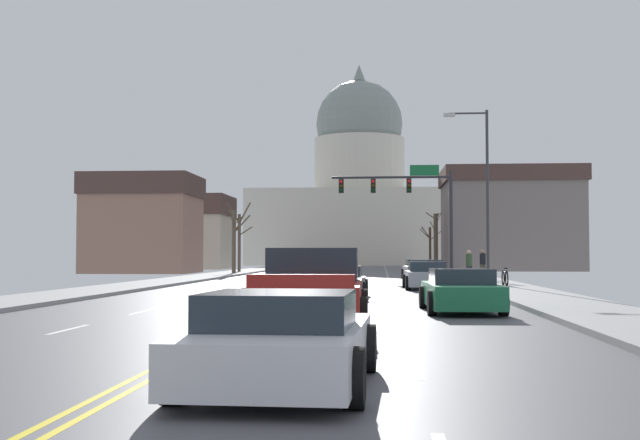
{
  "coord_description": "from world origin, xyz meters",
  "views": [
    {
      "loc": [
        3.01,
        -40.67,
        1.58
      ],
      "look_at": [
        -1.8,
        23.6,
        4.26
      ],
      "focal_mm": 45.57,
      "sensor_mm": 36.0,
      "label": 1
    }
  ],
  "objects_px": {
    "signal_gantry": "(409,196)",
    "pickup_truck_near_05": "(312,294)",
    "bicycle_parked": "(505,278)",
    "street_lamp_right": "(482,182)",
    "sedan_near_06": "(282,342)",
    "sedan_near_04": "(461,292)",
    "sedan_oncoming_00": "(320,266)",
    "pedestrian_00": "(483,263)",
    "pedestrian_01": "(469,264)",
    "sedan_near_00": "(420,270)",
    "sedan_near_01": "(427,273)",
    "sedan_oncoming_01": "(329,265)",
    "sedan_oncoming_02": "(304,263)",
    "sedan_near_02": "(426,276)",
    "sedan_near_03": "(340,283)"
  },
  "relations": [
    {
      "from": "signal_gantry",
      "to": "sedan_near_06",
      "type": "bearing_deg",
      "value": -93.95
    },
    {
      "from": "pedestrian_01",
      "to": "sedan_near_06",
      "type": "bearing_deg",
      "value": -99.65
    },
    {
      "from": "sedan_near_00",
      "to": "sedan_near_02",
      "type": "bearing_deg",
      "value": -91.55
    },
    {
      "from": "signal_gantry",
      "to": "sedan_near_00",
      "type": "bearing_deg",
      "value": -80.37
    },
    {
      "from": "sedan_near_03",
      "to": "sedan_oncoming_00",
      "type": "xyz_separation_m",
      "value": [
        -3.22,
        33.8,
        0.04
      ]
    },
    {
      "from": "sedan_oncoming_02",
      "to": "pedestrian_00",
      "type": "distance_m",
      "value": 44.52
    },
    {
      "from": "sedan_near_06",
      "to": "sedan_oncoming_01",
      "type": "bearing_deg",
      "value": 93.18
    },
    {
      "from": "street_lamp_right",
      "to": "sedan_near_03",
      "type": "bearing_deg",
      "value": -120.68
    },
    {
      "from": "pedestrian_01",
      "to": "sedan_near_00",
      "type": "bearing_deg",
      "value": 115.69
    },
    {
      "from": "sedan_near_02",
      "to": "sedan_near_03",
      "type": "bearing_deg",
      "value": -115.15
    },
    {
      "from": "sedan_near_06",
      "to": "sedan_oncoming_00",
      "type": "xyz_separation_m",
      "value": [
        -3.5,
        53.26,
        0.05
      ]
    },
    {
      "from": "pickup_truck_near_05",
      "to": "sedan_oncoming_01",
      "type": "xyz_separation_m",
      "value": [
        -3.44,
        59.22,
        -0.19
      ]
    },
    {
      "from": "sedan_oncoming_02",
      "to": "pickup_truck_near_05",
      "type": "bearing_deg",
      "value": -84.5
    },
    {
      "from": "sedan_near_04",
      "to": "pickup_truck_near_05",
      "type": "bearing_deg",
      "value": -122.42
    },
    {
      "from": "pedestrian_01",
      "to": "sedan_near_03",
      "type": "bearing_deg",
      "value": -111.6
    },
    {
      "from": "sedan_near_06",
      "to": "sedan_near_03",
      "type": "bearing_deg",
      "value": 90.82
    },
    {
      "from": "pedestrian_00",
      "to": "sedan_near_03",
      "type": "bearing_deg",
      "value": -112.42
    },
    {
      "from": "sedan_near_03",
      "to": "pedestrian_01",
      "type": "height_order",
      "value": "pedestrian_01"
    },
    {
      "from": "sedan_near_03",
      "to": "sedan_oncoming_02",
      "type": "bearing_deg",
      "value": 96.6
    },
    {
      "from": "pickup_truck_near_05",
      "to": "bicycle_parked",
      "type": "relative_size",
      "value": 3.11
    },
    {
      "from": "sedan_near_01",
      "to": "pedestrian_00",
      "type": "bearing_deg",
      "value": 49.28
    },
    {
      "from": "sedan_near_04",
      "to": "sedan_oncoming_00",
      "type": "bearing_deg",
      "value": 99.56
    },
    {
      "from": "pickup_truck_near_05",
      "to": "sedan_oncoming_02",
      "type": "bearing_deg",
      "value": 95.5
    },
    {
      "from": "sedan_near_06",
      "to": "pedestrian_00",
      "type": "distance_m",
      "value": 37.63
    },
    {
      "from": "sedan_oncoming_00",
      "to": "pedestrian_01",
      "type": "height_order",
      "value": "pedestrian_01"
    },
    {
      "from": "sedan_oncoming_01",
      "to": "pedestrian_01",
      "type": "relative_size",
      "value": 2.9
    },
    {
      "from": "sedan_near_00",
      "to": "sedan_near_01",
      "type": "relative_size",
      "value": 1.05
    },
    {
      "from": "signal_gantry",
      "to": "pedestrian_01",
      "type": "height_order",
      "value": "signal_gantry"
    },
    {
      "from": "sedan_near_00",
      "to": "sedan_near_03",
      "type": "xyz_separation_m",
      "value": [
        -3.85,
        -20.93,
        -0.05
      ]
    },
    {
      "from": "pickup_truck_near_05",
      "to": "pedestrian_00",
      "type": "distance_m",
      "value": 30.81
    },
    {
      "from": "sedan_near_00",
      "to": "sedan_near_01",
      "type": "bearing_deg",
      "value": -89.97
    },
    {
      "from": "sedan_oncoming_00",
      "to": "street_lamp_right",
      "type": "bearing_deg",
      "value": -67.36
    },
    {
      "from": "sedan_near_06",
      "to": "sedan_near_02",
      "type": "bearing_deg",
      "value": 83.2
    },
    {
      "from": "pedestrian_00",
      "to": "street_lamp_right",
      "type": "bearing_deg",
      "value": -97.1
    },
    {
      "from": "sedan_near_01",
      "to": "sedan_oncoming_01",
      "type": "relative_size",
      "value": 0.95
    },
    {
      "from": "pedestrian_00",
      "to": "pedestrian_01",
      "type": "xyz_separation_m",
      "value": [
        -0.94,
        -1.65,
        -0.03
      ]
    },
    {
      "from": "bicycle_parked",
      "to": "street_lamp_right",
      "type": "bearing_deg",
      "value": 105.03
    },
    {
      "from": "sedan_near_06",
      "to": "bicycle_parked",
      "type": "xyz_separation_m",
      "value": [
        6.79,
        27.7,
        -0.05
      ]
    },
    {
      "from": "sedan_near_00",
      "to": "sedan_oncoming_00",
      "type": "height_order",
      "value": "sedan_near_00"
    },
    {
      "from": "sedan_near_03",
      "to": "sedan_near_06",
      "type": "distance_m",
      "value": 19.46
    },
    {
      "from": "sedan_near_02",
      "to": "sedan_near_04",
      "type": "relative_size",
      "value": 0.95
    },
    {
      "from": "signal_gantry",
      "to": "pickup_truck_near_05",
      "type": "xyz_separation_m",
      "value": [
        -3.25,
        -36.64,
        -4.63
      ]
    },
    {
      "from": "street_lamp_right",
      "to": "sedan_near_04",
      "type": "xyz_separation_m",
      "value": [
        -2.77,
        -17.57,
        -4.54
      ]
    },
    {
      "from": "sedan_oncoming_01",
      "to": "pedestrian_01",
      "type": "distance_m",
      "value": 32.4
    },
    {
      "from": "sedan_near_01",
      "to": "sedan_oncoming_01",
      "type": "bearing_deg",
      "value": 102.32
    },
    {
      "from": "sedan_near_00",
      "to": "street_lamp_right",
      "type": "bearing_deg",
      "value": -75.98
    },
    {
      "from": "sedan_near_06",
      "to": "pedestrian_00",
      "type": "height_order",
      "value": "pedestrian_00"
    },
    {
      "from": "sedan_near_04",
      "to": "bicycle_parked",
      "type": "height_order",
      "value": "sedan_near_04"
    },
    {
      "from": "sedan_oncoming_00",
      "to": "sedan_oncoming_02",
      "type": "bearing_deg",
      "value": 98.1
    },
    {
      "from": "sedan_near_01",
      "to": "sedan_near_02",
      "type": "distance_m",
      "value": 6.19
    }
  ]
}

